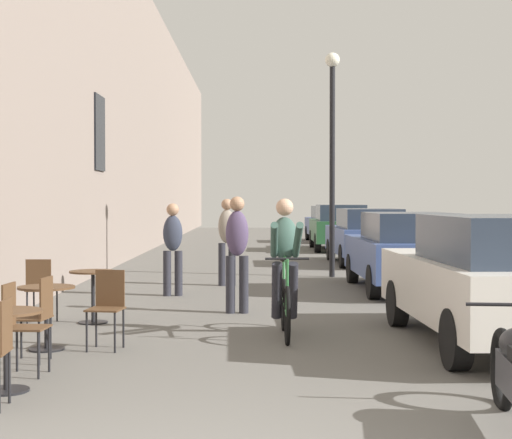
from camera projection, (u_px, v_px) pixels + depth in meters
building_facade_left at (92, 88)px, 18.66m from camera, size 0.54×68.00×8.54m
cafe_table_near at (7, 333)px, 7.16m from camera, size 0.64×0.64×0.72m
cafe_chair_near_toward_wall at (20, 322)px, 7.83m from camera, size 0.40×0.40×0.89m
cafe_table_mid at (47, 304)px, 9.14m from camera, size 0.64×0.64×0.72m
cafe_chair_mid_toward_street at (108, 303)px, 9.22m from camera, size 0.43×0.43×0.89m
cafe_chair_mid_toward_wall at (38, 313)px, 8.47m from camera, size 0.42×0.42×0.89m
cafe_table_far at (94, 285)px, 11.13m from camera, size 0.64×0.64×0.72m
cafe_chair_far_toward_street at (41, 286)px, 11.05m from camera, size 0.38×0.38×0.89m
cyclist_on_bicycle at (286, 270)px, 10.15m from camera, size 0.52×1.76×1.74m
pedestrian_near at (238, 247)px, 12.09m from camera, size 0.35×0.25×1.74m
pedestrian_mid at (173, 244)px, 14.27m from camera, size 0.36×0.28×1.63m
pedestrian_far at (228, 237)px, 15.96m from camera, size 0.37×0.28×1.71m
street_lamp at (333, 135)px, 17.71m from camera, size 0.32×0.32×4.90m
parked_car_nearest at (495, 278)px, 9.35m from camera, size 1.92×4.33×1.52m
parked_car_second at (405, 250)px, 15.01m from camera, size 1.79×4.13×1.46m
parked_car_third at (368, 235)px, 21.22m from camera, size 1.82×4.14×1.46m
parked_car_fourth at (340, 227)px, 27.12m from camera, size 1.86×4.30×1.52m
parked_car_fifth at (331, 223)px, 32.50m from camera, size 1.80×4.09×1.44m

